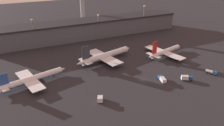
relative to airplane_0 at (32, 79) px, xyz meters
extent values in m
plane|color=#26262B|center=(59.94, -22.67, -3.03)|extent=(600.00, 600.00, 0.00)
cube|color=#4C515B|center=(59.94, 66.04, 4.30)|extent=(168.85, 19.80, 14.66)
cube|color=black|center=(59.94, 66.04, 12.23)|extent=(168.85, 21.80, 1.20)
cylinder|color=white|center=(0.50, 0.13, 0.19)|extent=(35.01, 12.16, 3.39)
cylinder|color=#2D519E|center=(0.50, 0.13, -0.40)|extent=(33.17, 11.22, 2.88)
cone|color=white|center=(18.56, 4.83, 0.19)|extent=(4.74, 4.14, 3.22)
cube|color=#2D519E|center=(-13.85, -3.60, 5.01)|extent=(4.69, 1.58, 6.25)
cube|color=white|center=(-14.53, -3.78, 0.70)|extent=(5.83, 10.68, 0.24)
cube|color=white|center=(-1.21, -0.31, -0.23)|extent=(14.31, 29.18, 0.36)
cylinder|color=gray|center=(-2.17, 7.60, -1.42)|extent=(4.08, 2.74, 1.86)
cylinder|color=gray|center=(1.80, -7.69, -1.42)|extent=(4.08, 2.74, 1.86)
cylinder|color=black|center=(12.46, 3.24, -2.27)|extent=(0.50, 0.50, 1.52)
cylinder|color=black|center=(-1.55, 1.00, -2.27)|extent=(0.50, 0.50, 1.52)
cylinder|color=black|center=(-0.87, -1.63, -2.27)|extent=(0.50, 0.50, 1.52)
cylinder|color=silver|center=(50.83, 11.37, 0.93)|extent=(38.11, 13.66, 4.16)
cylinder|color=#333842|center=(50.83, 11.37, 0.20)|extent=(36.10, 12.58, 3.54)
cone|color=silver|center=(70.58, 16.50, 0.93)|extent=(5.83, 5.09, 3.96)
cone|color=silver|center=(30.89, 6.19, 1.24)|extent=(6.94, 5.00, 3.54)
cube|color=#333842|center=(35.27, 7.33, 7.48)|extent=(5.74, 1.85, 8.94)
cube|color=silver|center=(34.53, 7.13, 1.55)|extent=(6.91, 12.11, 0.24)
cube|color=silver|center=(48.98, 10.89, 0.41)|extent=(16.85, 33.03, 0.36)
cylinder|color=gray|center=(47.86, 19.78, -0.99)|extent=(5.01, 3.37, 2.29)
cylinder|color=gray|center=(52.33, 2.58, -0.99)|extent=(5.01, 3.37, 2.29)
cylinder|color=black|center=(63.81, 14.75, -2.09)|extent=(0.50, 0.50, 1.87)
cylinder|color=black|center=(48.56, 12.50, -2.09)|extent=(0.50, 0.50, 1.87)
cylinder|color=black|center=(49.40, 9.28, -2.09)|extent=(0.50, 0.50, 1.87)
cylinder|color=silver|center=(94.99, 1.98, 0.03)|extent=(30.24, 10.76, 3.21)
cylinder|color=silver|center=(94.99, 1.98, -0.54)|extent=(28.65, 9.91, 2.73)
cone|color=silver|center=(110.64, 6.05, 0.03)|extent=(4.50, 3.93, 3.05)
cone|color=silver|center=(79.19, -2.13, 0.27)|extent=(5.35, 3.86, 2.73)
cube|color=red|center=(82.63, -1.23, 6.13)|extent=(4.46, 1.52, 8.99)
cube|color=silver|center=(82.04, -1.39, 0.51)|extent=(6.09, 12.28, 0.24)
cube|color=silver|center=(93.52, 1.60, -0.38)|extent=(15.13, 33.65, 0.36)
cylinder|color=gray|center=(92.08, 10.75, -1.51)|extent=(3.87, 2.60, 1.77)
cylinder|color=gray|center=(96.72, -7.10, -1.51)|extent=(3.87, 2.60, 1.77)
cylinder|color=black|center=(105.29, 4.66, -2.31)|extent=(0.50, 0.50, 1.45)
cylinder|color=black|center=(93.20, 2.84, -2.31)|extent=(0.50, 0.50, 1.45)
cylinder|color=black|center=(93.84, 0.35, -2.31)|extent=(0.50, 0.50, 1.45)
cube|color=#195199|center=(85.20, -35.15, -1.40)|extent=(2.65, 2.70, 1.82)
cube|color=silver|center=(82.07, -33.61, -1.09)|extent=(4.51, 3.61, 2.43)
cylinder|color=black|center=(85.37, -34.38, -2.58)|extent=(1.03, 0.86, 0.90)
cylinder|color=black|center=(84.69, -35.76, -2.58)|extent=(1.03, 0.86, 0.90)
cylinder|color=black|center=(81.65, -32.55, -2.58)|extent=(1.03, 0.86, 0.90)
cylinder|color=black|center=(80.97, -33.93, -2.58)|extent=(1.03, 0.86, 0.90)
cube|color=#282D38|center=(29.98, -30.47, -1.40)|extent=(3.02, 2.58, 1.81)
cube|color=silver|center=(28.70, -33.01, -1.10)|extent=(3.78, 4.08, 2.41)
cylinder|color=black|center=(29.04, -30.18, -2.58)|extent=(0.98, 1.10, 0.90)
cylinder|color=black|center=(30.78, -31.05, -2.58)|extent=(0.98, 1.10, 0.90)
cylinder|color=black|center=(27.52, -33.19, -2.58)|extent=(0.98, 1.10, 0.90)
cylinder|color=black|center=(29.26, -34.06, -2.58)|extent=(0.98, 1.10, 0.90)
cube|color=#195199|center=(103.58, -36.50, -1.43)|extent=(2.82, 2.73, 1.76)
cylinder|color=#B7B7BC|center=(101.85, -33.34, -1.38)|extent=(3.69, 4.66, 1.86)
cylinder|color=black|center=(104.16, -35.87, -2.58)|extent=(0.90, 1.05, 0.90)
cylinder|color=black|center=(102.74, -36.65, -2.58)|extent=(0.90, 1.05, 0.90)
cylinder|color=black|center=(102.03, -31.99, -2.58)|extent=(0.90, 1.05, 0.90)
cylinder|color=black|center=(100.62, -32.77, -2.58)|extent=(0.90, 1.05, 0.90)
cube|color=#195199|center=(70.02, -26.18, -1.54)|extent=(2.85, 2.75, 1.54)
cube|color=silver|center=(69.05, -30.10, -1.28)|extent=(3.43, 5.07, 2.05)
cylinder|color=black|center=(69.09, -26.18, -2.58)|extent=(0.79, 1.02, 0.90)
cylinder|color=black|center=(70.83, -26.61, -2.58)|extent=(0.79, 1.02, 0.90)
cylinder|color=black|center=(67.95, -30.83, -2.58)|extent=(0.79, 1.02, 0.90)
cylinder|color=black|center=(69.69, -31.26, -2.58)|extent=(0.79, 1.02, 0.90)
cylinder|color=slate|center=(9.32, 56.67, 8.16)|extent=(0.70, 0.70, 22.37)
sphere|color=beige|center=(9.32, 56.67, 19.94)|extent=(1.80, 1.80, 1.80)
cylinder|color=slate|center=(63.42, 56.67, 7.38)|extent=(0.70, 0.70, 20.83)
sphere|color=beige|center=(63.42, 56.67, 18.40)|extent=(1.80, 1.80, 1.80)
cylinder|color=slate|center=(109.69, 56.67, 9.26)|extent=(0.70, 0.70, 24.58)
sphere|color=beige|center=(109.69, 56.67, 22.15)|extent=(1.80, 1.80, 1.80)
cylinder|color=#99999E|center=(61.20, 93.61, 18.20)|extent=(4.40, 4.40, 42.46)
camera|label=1|loc=(-3.60, -117.37, 61.90)|focal=35.00mm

